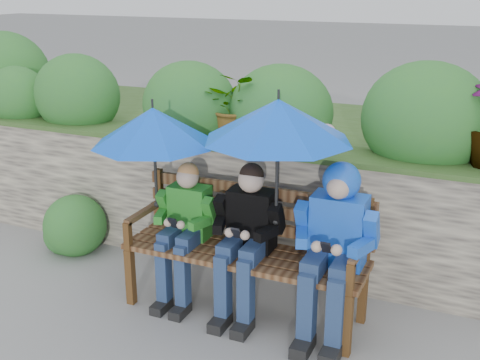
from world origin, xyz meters
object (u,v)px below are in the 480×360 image
at_px(boy_left, 184,225).
at_px(boy_middle, 246,233).
at_px(umbrella_right, 278,120).
at_px(park_bench, 248,242).
at_px(umbrella_left, 153,126).
at_px(boy_right, 335,237).

relative_size(boy_left, boy_middle, 0.95).
xyz_separation_m(boy_left, boy_middle, (0.49, -0.01, 0.02)).
xyz_separation_m(boy_left, umbrella_right, (0.69, 0.02, 0.82)).
bearing_deg(boy_left, park_bench, 8.60).
bearing_deg(umbrella_left, boy_left, -4.83).
bearing_deg(boy_left, boy_middle, -0.68).
distance_m(boy_left, boy_right, 1.10).
relative_size(boy_right, umbrella_left, 1.31).
bearing_deg(park_bench, boy_right, -6.38).
height_order(boy_left, boy_right, boy_right).
xyz_separation_m(boy_left, boy_right, (1.10, -0.00, 0.10)).
height_order(boy_left, umbrella_right, umbrella_right).
relative_size(boy_middle, umbrella_right, 1.11).
relative_size(park_bench, boy_right, 1.47).
xyz_separation_m(park_bench, boy_left, (-0.47, -0.07, 0.08)).
bearing_deg(umbrella_left, umbrella_right, -0.27).
height_order(boy_right, umbrella_right, umbrella_right).
bearing_deg(umbrella_right, park_bench, 166.21).
bearing_deg(boy_middle, boy_left, 179.32).
height_order(boy_right, umbrella_left, umbrella_left).
distance_m(boy_left, umbrella_left, 0.73).
height_order(park_bench, boy_left, boy_left).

